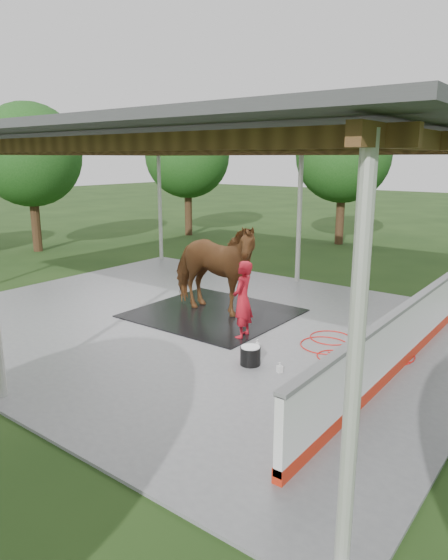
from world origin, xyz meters
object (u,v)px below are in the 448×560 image
Objects in this scene: horse at (213,268)px; wash_bucket at (250,355)px; dasher_board at (398,341)px; handler at (243,300)px.

horse is 7.00× the size of wash_bucket.
horse is 3.26m from wash_bucket.
dasher_board is at bearing -100.39° from horse.
wash_bucket is at bearing -148.46° from dasher_board.
dasher_board reaches higher than wash_bucket.
dasher_board is at bearing 82.41° from handler.
dasher_board is 21.54× the size of wash_bucket.
horse reaches higher than dasher_board.
horse is at bearing 140.99° from wash_bucket.
dasher_board is at bearing 31.54° from wash_bucket.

